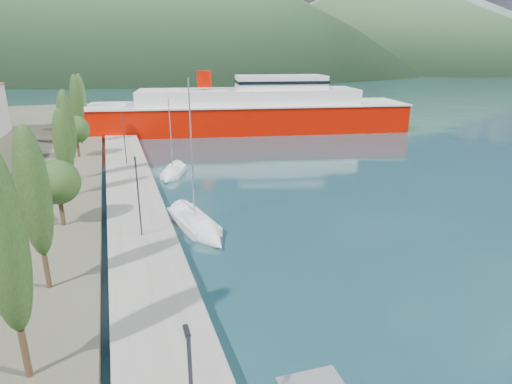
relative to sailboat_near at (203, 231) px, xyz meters
name	(u,v)px	position (x,y,z in m)	size (l,w,h in m)	color
ground	(144,100)	(4.17, 104.99, -0.32)	(1400.00, 1400.00, 0.00)	#1C4047
quay	(133,195)	(-4.83, 10.99, 0.08)	(5.00, 88.00, 0.80)	gray
hills_far	(210,4)	(142.76, 603.72, 77.07)	(1480.00, 900.00, 180.00)	slate
hills_near	(230,9)	(102.22, 357.49, 48.86)	(1010.00, 520.00, 115.00)	#345632
tree_row	(67,136)	(-10.67, 16.41, 5.47)	(3.59, 65.18, 10.50)	#47301E
lamp_posts	(138,192)	(-4.83, 0.17, 3.77)	(0.15, 44.93, 6.06)	#2D2D33
sailboat_near	(203,231)	(0.00, 0.00, 0.00)	(4.01, 9.45, 13.19)	silver
sailboat_mid	(171,176)	(-0.18, 17.31, -0.04)	(4.37, 6.99, 9.80)	silver
ferry	(250,112)	(18.45, 44.32, 3.18)	(59.14, 22.91, 11.49)	#B50D00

